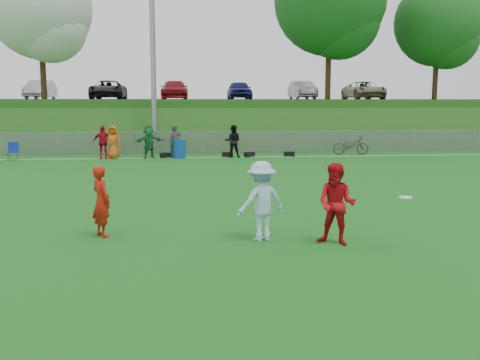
{
  "coord_description": "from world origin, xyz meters",
  "views": [
    {
      "loc": [
        -1.39,
        -9.88,
        2.82
      ],
      "look_at": [
        -0.29,
        0.5,
        1.32
      ],
      "focal_mm": 40.0,
      "sensor_mm": 36.0,
      "label": 1
    }
  ],
  "objects": [
    {
      "name": "tree_white_flowering",
      "position": [
        -9.84,
        24.92,
        8.32
      ],
      "size": [
        6.3,
        6.3,
        8.78
      ],
      "color": "black",
      "rests_on": "berm"
    },
    {
      "name": "ground",
      "position": [
        0.0,
        0.0,
        0.0
      ],
      "size": [
        120.0,
        120.0,
        0.0
      ],
      "primitive_type": "plane",
      "color": "#125817",
      "rests_on": "ground"
    },
    {
      "name": "tree_green_far",
      "position": [
        16.16,
        25.92,
        7.96
      ],
      "size": [
        5.88,
        5.88,
        8.19
      ],
      "color": "black",
      "rests_on": "berm"
    },
    {
      "name": "car_row",
      "position": [
        -1.17,
        32.0,
        3.82
      ],
      "size": [
        32.04,
        5.18,
        1.44
      ],
      "color": "silver",
      "rests_on": "parking_lot"
    },
    {
      "name": "player_red_center",
      "position": [
        1.64,
        0.33,
        0.82
      ],
      "size": [
        1.01,
        0.95,
        1.64
      ],
      "primitive_type": "imported",
      "rotation": [
        0.0,
        0.0,
        -0.56
      ],
      "color": "red",
      "rests_on": "ground"
    },
    {
      "name": "camp_chair",
      "position": [
        -9.86,
        17.73,
        0.26
      ],
      "size": [
        0.56,
        0.57,
        0.89
      ],
      "rotation": [
        0.0,
        0.0,
        0.14
      ],
      "color": "#0E279F",
      "rests_on": "ground"
    },
    {
      "name": "recycling_bin",
      "position": [
        -1.61,
        17.89,
        0.48
      ],
      "size": [
        0.76,
        0.76,
        0.96
      ],
      "primitive_type": "cylinder",
      "rotation": [
        0.0,
        0.0,
        -0.21
      ],
      "color": "#0D3F93",
      "rests_on": "ground"
    },
    {
      "name": "fence",
      "position": [
        0.0,
        20.0,
        0.65
      ],
      "size": [
        58.0,
        0.06,
        1.3
      ],
      "color": "gray",
      "rests_on": "ground"
    },
    {
      "name": "player_blue",
      "position": [
        0.19,
        0.82,
        0.82
      ],
      "size": [
        1.22,
        0.96,
        1.65
      ],
      "primitive_type": "imported",
      "rotation": [
        0.0,
        0.0,
        3.52
      ],
      "color": "#AAC4ED",
      "rests_on": "ground"
    },
    {
      "name": "sideline_far",
      "position": [
        0.0,
        18.0,
        0.01
      ],
      "size": [
        60.0,
        0.1,
        0.01
      ],
      "primitive_type": "cube",
      "color": "white",
      "rests_on": "ground"
    },
    {
      "name": "gear_bags",
      "position": [
        1.22,
        18.1,
        0.13
      ],
      "size": [
        7.14,
        0.52,
        0.26
      ],
      "color": "black",
      "rests_on": "ground"
    },
    {
      "name": "light_pole",
      "position": [
        -3.0,
        20.8,
        6.71
      ],
      "size": [
        1.2,
        0.4,
        12.15
      ],
      "color": "gray",
      "rests_on": "ground"
    },
    {
      "name": "frisbee",
      "position": [
        2.79,
        -0.31,
        1.05
      ],
      "size": [
        0.25,
        0.25,
        0.02
      ],
      "color": "white",
      "rests_on": "ground"
    },
    {
      "name": "spectator_row",
      "position": [
        -2.8,
        18.0,
        0.85
      ],
      "size": [
        7.68,
        1.05,
        1.69
      ],
      "color": "red",
      "rests_on": "ground"
    },
    {
      "name": "player_red_left",
      "position": [
        -3.14,
        1.5,
        0.76
      ],
      "size": [
        0.62,
        0.66,
        1.52
      ],
      "primitive_type": "imported",
      "rotation": [
        0.0,
        0.0,
        2.18
      ],
      "color": "#AD1A0C",
      "rests_on": "ground"
    },
    {
      "name": "berm",
      "position": [
        0.0,
        31.0,
        1.5
      ],
      "size": [
        120.0,
        18.0,
        3.0
      ],
      "primitive_type": "cube",
      "color": "#1C5A19",
      "rests_on": "ground"
    },
    {
      "name": "bicycle",
      "position": [
        7.81,
        18.74,
        0.52
      ],
      "size": [
        2.01,
        0.82,
        1.03
      ],
      "primitive_type": "imported",
      "rotation": [
        0.0,
        0.0,
        1.5
      ],
      "color": "#2D2D2F",
      "rests_on": "ground"
    },
    {
      "name": "parking_lot",
      "position": [
        0.0,
        33.0,
        3.05
      ],
      "size": [
        120.0,
        12.0,
        0.1
      ],
      "primitive_type": "cube",
      "color": "black",
      "rests_on": "berm"
    },
    {
      "name": "tree_green_near",
      "position": [
        8.16,
        24.42,
        9.03
      ],
      "size": [
        7.14,
        7.14,
        9.95
      ],
      "color": "black",
      "rests_on": "berm"
    }
  ]
}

